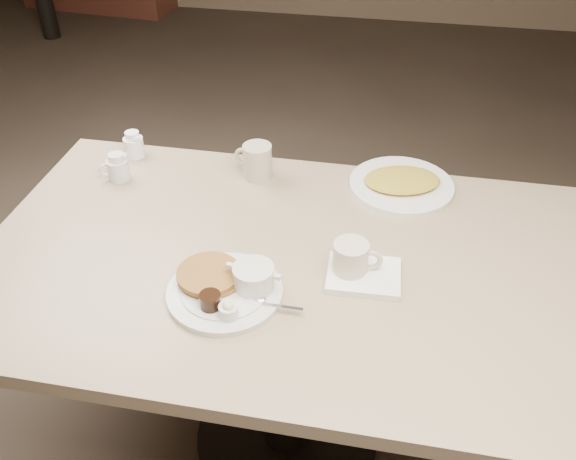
% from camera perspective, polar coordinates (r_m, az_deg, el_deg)
% --- Properties ---
extents(diner_table, '(1.50, 0.90, 0.75)m').
position_cam_1_polar(diner_table, '(1.58, -0.14, -7.35)').
color(diner_table, tan).
rests_on(diner_table, ground).
extents(main_plate, '(0.33, 0.30, 0.07)m').
position_cam_1_polar(main_plate, '(1.36, -5.65, -5.20)').
color(main_plate, silver).
rests_on(main_plate, diner_table).
extents(coffee_mug_near, '(0.12, 0.09, 0.09)m').
position_cam_1_polar(coffee_mug_near, '(1.39, 5.98, -2.77)').
color(coffee_mug_near, beige).
rests_on(coffee_mug_near, diner_table).
extents(napkin, '(0.17, 0.14, 0.02)m').
position_cam_1_polar(napkin, '(1.41, 7.10, -4.27)').
color(napkin, white).
rests_on(napkin, diner_table).
extents(coffee_mug_far, '(0.13, 0.10, 0.10)m').
position_cam_1_polar(coffee_mug_far, '(1.73, -2.96, 6.46)').
color(coffee_mug_far, '#BDB5A0').
rests_on(coffee_mug_far, diner_table).
extents(creamer_left, '(0.08, 0.07, 0.08)m').
position_cam_1_polar(creamer_left, '(1.79, -15.70, 5.65)').
color(creamer_left, silver).
rests_on(creamer_left, diner_table).
extents(creamer_right, '(0.08, 0.07, 0.08)m').
position_cam_1_polar(creamer_right, '(1.89, -14.28, 7.74)').
color(creamer_right, white).
rests_on(creamer_right, diner_table).
extents(hash_plate, '(0.36, 0.36, 0.04)m').
position_cam_1_polar(hash_plate, '(1.73, 10.60, 4.31)').
color(hash_plate, silver).
rests_on(hash_plate, diner_table).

